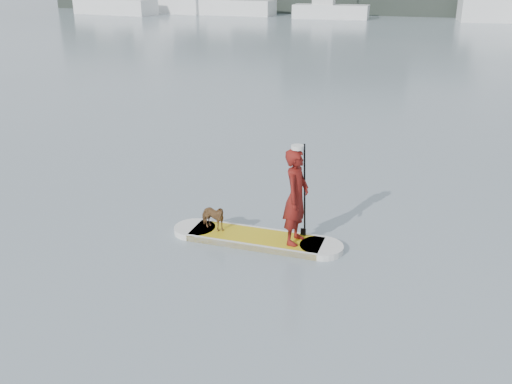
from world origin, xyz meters
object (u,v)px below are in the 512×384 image
(paddler, at_px, (296,197))
(dog, at_px, (213,217))
(paddleboard, at_px, (256,239))
(sailboat_c, at_px, (330,10))
(sailboat_a, at_px, (114,5))
(sailboat_b, at_px, (229,5))

(paddler, distance_m, dog, 1.74)
(paddleboard, height_order, paddler, paddler)
(paddleboard, relative_size, paddler, 1.87)
(sailboat_c, bearing_deg, paddler, -81.70)
(sailboat_a, bearing_deg, paddleboard, -47.14)
(sailboat_b, bearing_deg, dog, -67.07)
(dog, xyz_separation_m, sailboat_a, (-30.06, 46.70, 0.55))
(paddler, relative_size, dog, 2.86)
(sailboat_a, bearing_deg, dog, -47.88)
(sailboat_c, bearing_deg, sailboat_a, -177.85)
(dog, height_order, sailboat_c, sailboat_c)
(dog, height_order, sailboat_a, sailboat_a)
(paddler, xyz_separation_m, sailboat_b, (-19.77, 49.66, -0.03))
(sailboat_a, distance_m, sailboat_b, 12.27)
(sailboat_a, xyz_separation_m, sailboat_c, (22.89, 1.66, -0.16))
(sailboat_a, bearing_deg, sailboat_c, 13.50)
(paddleboard, relative_size, sailboat_b, 0.24)
(dog, distance_m, sailboat_b, 52.87)
(paddler, bearing_deg, sailboat_b, 26.14)
(dog, relative_size, sailboat_b, 0.04)
(sailboat_b, bearing_deg, paddler, -65.44)
(paddleboard, height_order, dog, dog)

